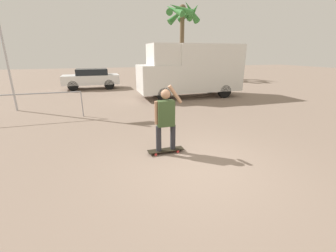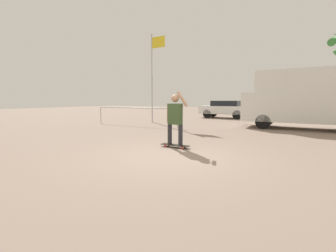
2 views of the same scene
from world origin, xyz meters
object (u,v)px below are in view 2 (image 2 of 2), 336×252
at_px(parked_car_white, 225,109).
at_px(person_skateboarder, 175,116).
at_px(flagpole, 153,70).
at_px(skateboard, 175,145).
at_px(camper_van, 309,98).

bearing_deg(parked_car_white, person_skateboarder, -81.45).
xyz_separation_m(person_skateboarder, flagpole, (-5.11, 6.55, 2.48)).
height_order(skateboard, flagpole, flagpole).
xyz_separation_m(skateboard, parked_car_white, (-1.90, 12.66, 0.72)).
relative_size(skateboard, camper_van, 0.16).
height_order(camper_van, flagpole, flagpole).
bearing_deg(flagpole, skateboard, -52.03).
distance_m(camper_van, parked_car_white, 7.90).
bearing_deg(person_skateboarder, skateboard, -0.00).
distance_m(person_skateboarder, flagpole, 8.67).
bearing_deg(camper_van, skateboard, -117.91).
bearing_deg(skateboard, camper_van, 62.09).
bearing_deg(person_skateboarder, camper_van, 62.09).
distance_m(parked_car_white, flagpole, 7.41).
height_order(person_skateboarder, parked_car_white, person_skateboarder).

